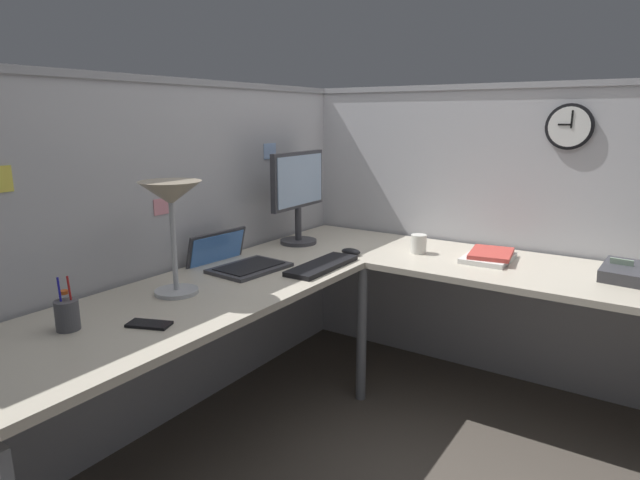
{
  "coord_description": "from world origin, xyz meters",
  "views": [
    {
      "loc": [
        -2.05,
        -1.05,
        1.41
      ],
      "look_at": [
        0.03,
        0.33,
        0.84
      ],
      "focal_mm": 30.21,
      "sensor_mm": 36.0,
      "label": 1
    }
  ],
  "objects_px": {
    "laptop": "(235,261)",
    "cell_phone": "(149,324)",
    "book_stack": "(489,256)",
    "coffee_mug": "(419,244)",
    "keyboard": "(322,265)",
    "computer_mouse": "(351,252)",
    "monitor": "(298,190)",
    "office_phone": "(631,274)",
    "pen_cup": "(67,314)",
    "desk_lamp_dome": "(171,202)",
    "wall_clock": "(570,127)"
  },
  "relations": [
    {
      "from": "desk_lamp_dome",
      "to": "pen_cup",
      "type": "height_order",
      "value": "desk_lamp_dome"
    },
    {
      "from": "laptop",
      "to": "coffee_mug",
      "type": "height_order",
      "value": "laptop"
    },
    {
      "from": "pen_cup",
      "to": "wall_clock",
      "type": "bearing_deg",
      "value": -30.58
    },
    {
      "from": "cell_phone",
      "to": "computer_mouse",
      "type": "bearing_deg",
      "value": -25.69
    },
    {
      "from": "laptop",
      "to": "keyboard",
      "type": "bearing_deg",
      "value": -60.38
    },
    {
      "from": "book_stack",
      "to": "coffee_mug",
      "type": "xyz_separation_m",
      "value": [
        -0.06,
        0.34,
        0.03
      ]
    },
    {
      "from": "monitor",
      "to": "office_phone",
      "type": "bearing_deg",
      "value": -83.4
    },
    {
      "from": "desk_lamp_dome",
      "to": "book_stack",
      "type": "bearing_deg",
      "value": -36.7
    },
    {
      "from": "pen_cup",
      "to": "cell_phone",
      "type": "relative_size",
      "value": 1.25
    },
    {
      "from": "computer_mouse",
      "to": "book_stack",
      "type": "distance_m",
      "value": 0.68
    },
    {
      "from": "book_stack",
      "to": "wall_clock",
      "type": "bearing_deg",
      "value": -39.53
    },
    {
      "from": "keyboard",
      "to": "office_phone",
      "type": "height_order",
      "value": "office_phone"
    },
    {
      "from": "desk_lamp_dome",
      "to": "keyboard",
      "type": "bearing_deg",
      "value": -23.94
    },
    {
      "from": "monitor",
      "to": "coffee_mug",
      "type": "xyz_separation_m",
      "value": [
        0.16,
        -0.64,
        -0.25
      ]
    },
    {
      "from": "coffee_mug",
      "to": "wall_clock",
      "type": "relative_size",
      "value": 0.44
    },
    {
      "from": "wall_clock",
      "to": "pen_cup",
      "type": "bearing_deg",
      "value": 149.42
    },
    {
      "from": "book_stack",
      "to": "wall_clock",
      "type": "height_order",
      "value": "wall_clock"
    },
    {
      "from": "laptop",
      "to": "cell_phone",
      "type": "height_order",
      "value": "laptop"
    },
    {
      "from": "pen_cup",
      "to": "coffee_mug",
      "type": "distance_m",
      "value": 1.67
    },
    {
      "from": "monitor",
      "to": "office_phone",
      "type": "height_order",
      "value": "monitor"
    },
    {
      "from": "coffee_mug",
      "to": "wall_clock",
      "type": "height_order",
      "value": "wall_clock"
    },
    {
      "from": "monitor",
      "to": "cell_phone",
      "type": "distance_m",
      "value": 1.31
    },
    {
      "from": "monitor",
      "to": "wall_clock",
      "type": "xyz_separation_m",
      "value": [
        0.52,
        -1.24,
        0.34
      ]
    },
    {
      "from": "monitor",
      "to": "coffee_mug",
      "type": "distance_m",
      "value": 0.71
    },
    {
      "from": "book_stack",
      "to": "computer_mouse",
      "type": "bearing_deg",
      "value": 114.66
    },
    {
      "from": "keyboard",
      "to": "cell_phone",
      "type": "distance_m",
      "value": 0.91
    },
    {
      "from": "monitor",
      "to": "keyboard",
      "type": "distance_m",
      "value": 0.58
    },
    {
      "from": "keyboard",
      "to": "computer_mouse",
      "type": "bearing_deg",
      "value": 0.83
    },
    {
      "from": "desk_lamp_dome",
      "to": "book_stack",
      "type": "xyz_separation_m",
      "value": [
        1.19,
        -0.88,
        -0.34
      ]
    },
    {
      "from": "cell_phone",
      "to": "desk_lamp_dome",
      "type": "bearing_deg",
      "value": 11.23
    },
    {
      "from": "pen_cup",
      "to": "wall_clock",
      "type": "distance_m",
      "value": 2.33
    },
    {
      "from": "desk_lamp_dome",
      "to": "pen_cup",
      "type": "distance_m",
      "value": 0.55
    },
    {
      "from": "office_phone",
      "to": "monitor",
      "type": "bearing_deg",
      "value": 96.6
    },
    {
      "from": "computer_mouse",
      "to": "keyboard",
      "type": "bearing_deg",
      "value": -178.32
    },
    {
      "from": "monitor",
      "to": "desk_lamp_dome",
      "type": "relative_size",
      "value": 1.12
    },
    {
      "from": "office_phone",
      "to": "wall_clock",
      "type": "distance_m",
      "value": 0.77
    },
    {
      "from": "keyboard",
      "to": "coffee_mug",
      "type": "height_order",
      "value": "coffee_mug"
    },
    {
      "from": "computer_mouse",
      "to": "book_stack",
      "type": "bearing_deg",
      "value": -65.34
    },
    {
      "from": "computer_mouse",
      "to": "wall_clock",
      "type": "relative_size",
      "value": 0.47
    },
    {
      "from": "pen_cup",
      "to": "computer_mouse",
      "type": "bearing_deg",
      "value": -11.76
    },
    {
      "from": "monitor",
      "to": "desk_lamp_dome",
      "type": "height_order",
      "value": "monitor"
    },
    {
      "from": "desk_lamp_dome",
      "to": "wall_clock",
      "type": "relative_size",
      "value": 2.02
    },
    {
      "from": "office_phone",
      "to": "book_stack",
      "type": "distance_m",
      "value": 0.6
    },
    {
      "from": "keyboard",
      "to": "office_phone",
      "type": "xyz_separation_m",
      "value": [
        0.52,
        -1.21,
        0.03
      ]
    },
    {
      "from": "pen_cup",
      "to": "office_phone",
      "type": "height_order",
      "value": "pen_cup"
    },
    {
      "from": "laptop",
      "to": "cell_phone",
      "type": "relative_size",
      "value": 2.82
    },
    {
      "from": "computer_mouse",
      "to": "coffee_mug",
      "type": "relative_size",
      "value": 1.08
    },
    {
      "from": "monitor",
      "to": "office_phone",
      "type": "distance_m",
      "value": 1.62
    },
    {
      "from": "cell_phone",
      "to": "coffee_mug",
      "type": "distance_m",
      "value": 1.46
    },
    {
      "from": "cell_phone",
      "to": "coffee_mug",
      "type": "bearing_deg",
      "value": -35.73
    }
  ]
}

